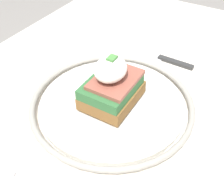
{
  "coord_description": "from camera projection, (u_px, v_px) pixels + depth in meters",
  "views": [
    {
      "loc": [
        -0.26,
        -0.14,
        1.08
      ],
      "look_at": [
        0.04,
        0.04,
        0.78
      ],
      "focal_mm": 45.0,
      "sensor_mm": 36.0,
      "label": 1
    }
  ],
  "objects": [
    {
      "name": "dining_table",
      "position": [
        118.0,
        172.0,
        0.52
      ],
      "size": [
        1.05,
        0.72,
        0.75
      ],
      "color": "beige",
      "rests_on": "ground_plane"
    },
    {
      "name": "plate",
      "position": [
        112.0,
        103.0,
        0.48
      ],
      "size": [
        0.28,
        0.28,
        0.02
      ],
      "color": "silver",
      "rests_on": "dining_table"
    },
    {
      "name": "knife",
      "position": [
        160.0,
        58.0,
        0.59
      ],
      "size": [
        0.02,
        0.17,
        0.01
      ],
      "color": "#2D2D2D",
      "rests_on": "dining_table"
    },
    {
      "name": "sandwich",
      "position": [
        112.0,
        85.0,
        0.45
      ],
      "size": [
        0.12,
        0.09,
        0.09
      ],
      "color": "brown",
      "rests_on": "plate"
    }
  ]
}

